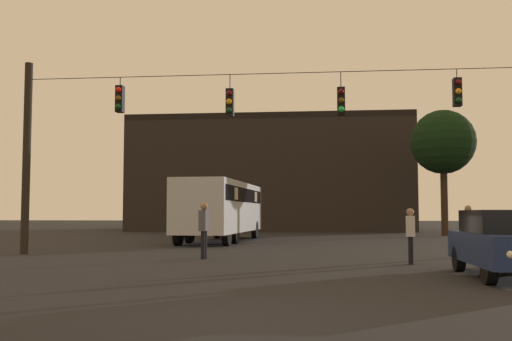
% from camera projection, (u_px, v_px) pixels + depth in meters
% --- Properties ---
extents(ground_plane, '(168.00, 168.00, 0.00)m').
position_uv_depth(ground_plane, '(300.00, 240.00, 32.45)').
color(ground_plane, black).
rests_on(ground_plane, ground).
extents(overhead_signal_span, '(18.99, 0.44, 6.88)m').
position_uv_depth(overhead_signal_span, '(286.00, 139.00, 20.65)').
color(overhead_signal_span, black).
rests_on(overhead_signal_span, ground).
extents(city_bus, '(2.99, 11.10, 3.00)m').
position_uv_depth(city_bus, '(222.00, 205.00, 31.09)').
color(city_bus, '#B7BCC6').
rests_on(city_bus, ground).
extents(car_near_right, '(1.84, 4.35, 1.52)m').
position_uv_depth(car_near_right, '(508.00, 242.00, 13.62)').
color(car_near_right, navy).
rests_on(car_near_right, ground).
extents(pedestrian_crossing_left, '(0.31, 0.40, 1.78)m').
position_uv_depth(pedestrian_crossing_left, '(204.00, 227.00, 19.18)').
color(pedestrian_crossing_left, black).
rests_on(pedestrian_crossing_left, ground).
extents(pedestrian_crossing_center, '(0.35, 0.42, 1.71)m').
position_uv_depth(pedestrian_crossing_center, '(469.00, 228.00, 20.05)').
color(pedestrian_crossing_center, black).
rests_on(pedestrian_crossing_center, ground).
extents(pedestrian_crossing_right, '(0.27, 0.38, 1.59)m').
position_uv_depth(pedestrian_crossing_right, '(411.00, 233.00, 17.15)').
color(pedestrian_crossing_right, black).
rests_on(pedestrian_crossing_right, ground).
extents(corner_building, '(22.67, 13.04, 9.25)m').
position_uv_depth(corner_building, '(273.00, 177.00, 52.72)').
color(corner_building, black).
rests_on(corner_building, ground).
extents(tree_left_silhouette, '(4.15, 4.15, 8.12)m').
position_uv_depth(tree_left_silhouette, '(443.00, 143.00, 39.01)').
color(tree_left_silhouette, '#2D2116').
rests_on(tree_left_silhouette, ground).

